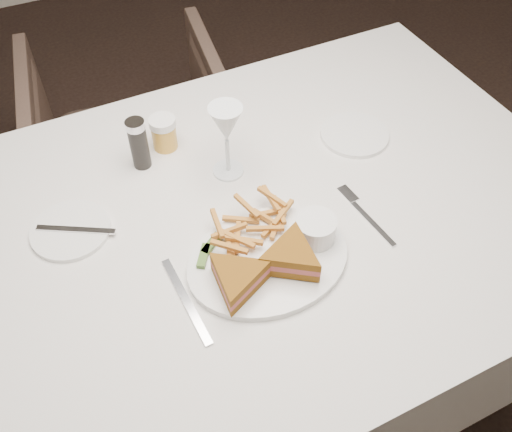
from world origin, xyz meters
name	(u,v)px	position (x,y,z in m)	size (l,w,h in m)	color
ground	(191,368)	(0.00, 0.00, 0.00)	(5.00, 5.00, 0.00)	black
table	(248,312)	(0.15, -0.10, 0.38)	(1.46, 0.97, 0.75)	silver
chair_far	(132,130)	(0.10, 0.77, 0.33)	(0.65, 0.61, 0.67)	#4A372D
table_setting	(247,218)	(0.14, -0.14, 0.79)	(0.83, 0.60, 0.18)	white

